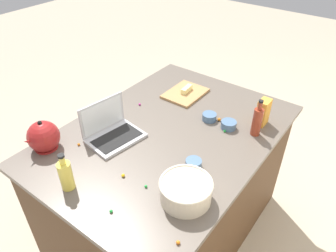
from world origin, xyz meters
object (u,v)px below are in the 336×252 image
bottle_oil (66,175)px  ramekin_small (229,125)px  kettle (43,137)px  cutting_board (185,93)px  ramekin_wide (209,117)px  mixing_bowl_large (186,190)px  bottle_soy (257,121)px  laptop (111,131)px  ramekin_medium (194,164)px  butter_stick_left (187,89)px  candy_bag (263,112)px

bottle_oil → ramekin_small: bottle_oil is taller
kettle → cutting_board: (-0.97, 0.30, -0.07)m
ramekin_small → ramekin_wide: (-0.00, -0.14, -0.00)m
mixing_bowl_large → cutting_board: 0.98m
bottle_soy → laptop: bearing=-51.3°
mixing_bowl_large → ramekin_medium: bearing=-156.5°
laptop → ramekin_medium: 0.53m
butter_stick_left → ramekin_small: size_ratio=1.16×
kettle → laptop: bearing=142.6°
mixing_bowl_large → butter_stick_left: size_ratio=2.31×
butter_stick_left → kettle: bearing=-16.8°
laptop → ramekin_small: size_ratio=3.58×
bottle_soy → ramekin_medium: bottle_soy is taller
mixing_bowl_large → kettle: bearing=-79.0°
cutting_board → ramekin_small: size_ratio=3.20×
laptop → kettle: laptop is taller
bottle_oil → ramekin_medium: bearing=140.0°
kettle → ramekin_wide: bearing=143.0°
mixing_bowl_large → cutting_board: (-0.80, -0.55, -0.05)m
mixing_bowl_large → ramekin_wide: 0.68m
bottle_oil → ramekin_wide: 0.95m
cutting_board → mixing_bowl_large: bearing=34.4°
bottle_soy → candy_bag: (-0.12, -0.01, -0.01)m
cutting_board → ramekin_medium: bearing=37.7°
ramekin_wide → candy_bag: (-0.16, 0.28, 0.06)m
butter_stick_left → cutting_board: bearing=0.0°
butter_stick_left → ramekin_medium: 0.76m
laptop → kettle: 0.38m
mixing_bowl_large → ramekin_medium: 0.23m
bottle_soy → cutting_board: (-0.13, -0.60, -0.09)m
ramekin_medium → candy_bag: candy_bag is taller
laptop → ramekin_wide: bearing=143.3°
butter_stick_left → ramekin_medium: size_ratio=1.27×
cutting_board → candy_bag: size_ratio=1.78×
bottle_oil → ramekin_medium: 0.65m
laptop → ramekin_wide: laptop is taller
butter_stick_left → candy_bag: candy_bag is taller
laptop → cutting_board: 0.68m
butter_stick_left → bottle_soy: bearing=76.0°
bottle_soy → ramekin_medium: size_ratio=2.74×
mixing_bowl_large → ramekin_wide: size_ratio=2.80×
butter_stick_left → ramekin_wide: butter_stick_left is taller
kettle → butter_stick_left: kettle is taller
cutting_board → butter_stick_left: size_ratio=2.76×
ramekin_wide → bottle_oil: bearing=-15.6°
mixing_bowl_large → ramekin_small: 0.64m
kettle → butter_stick_left: (-0.98, 0.30, -0.04)m
mixing_bowl_large → bottle_soy: bearing=175.8°
bottle_oil → laptop: bearing=-164.5°
bottle_oil → candy_bag: 1.20m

